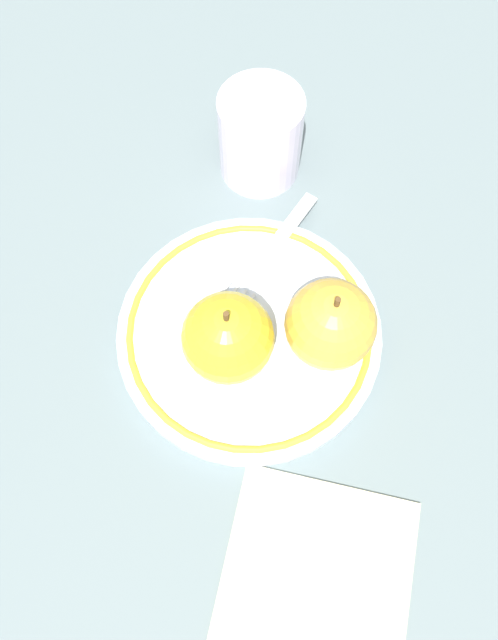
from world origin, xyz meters
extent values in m
plane|color=slate|center=(0.00, 0.00, 0.00)|extent=(2.00, 2.00, 0.00)
cylinder|color=silver|center=(0.00, 0.02, 0.01)|extent=(0.22, 0.22, 0.01)
torus|color=gold|center=(0.00, 0.02, 0.01)|extent=(0.21, 0.21, 0.01)
sphere|color=gold|center=(-0.03, 0.02, 0.05)|extent=(0.07, 0.07, 0.07)
cylinder|color=brown|center=(-0.03, 0.02, 0.09)|extent=(0.00, 0.00, 0.01)
sphere|color=gold|center=(0.02, -0.04, 0.05)|extent=(0.07, 0.07, 0.07)
cylinder|color=brown|center=(0.02, -0.04, 0.09)|extent=(0.00, 0.00, 0.01)
cube|color=silver|center=(0.10, 0.04, 0.02)|extent=(0.09, 0.02, 0.00)
cube|color=silver|center=(0.04, 0.04, 0.02)|extent=(0.02, 0.01, 0.00)
cube|color=silver|center=(0.00, 0.06, 0.02)|extent=(0.06, 0.01, 0.00)
cube|color=silver|center=(0.00, 0.05, 0.02)|extent=(0.06, 0.01, 0.00)
cube|color=silver|center=(0.00, 0.04, 0.02)|extent=(0.06, 0.01, 0.00)
cube|color=silver|center=(0.00, 0.03, 0.02)|extent=(0.06, 0.01, 0.00)
cylinder|color=white|center=(0.16, 0.10, 0.04)|extent=(0.08, 0.08, 0.09)
cube|color=beige|center=(-0.15, -0.12, 0.00)|extent=(0.18, 0.17, 0.01)
camera|label=1|loc=(-0.18, -0.08, 0.50)|focal=35.00mm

